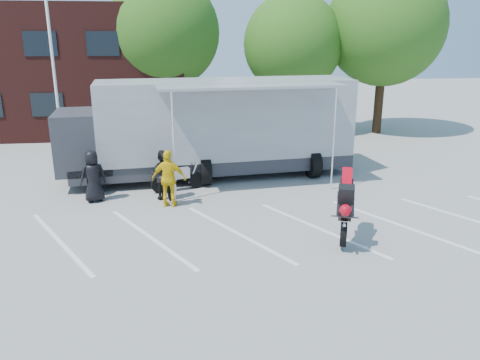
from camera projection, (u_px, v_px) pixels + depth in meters
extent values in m
plane|color=gray|center=(233.00, 248.00, 12.20)|extent=(100.00, 100.00, 0.00)
cube|color=white|center=(229.00, 233.00, 13.15)|extent=(18.09, 13.33, 0.01)
cube|color=#471B16|center=(27.00, 70.00, 27.06)|extent=(18.00, 8.00, 7.00)
cylinder|color=white|center=(54.00, 69.00, 19.74)|extent=(0.12, 0.12, 8.00)
cylinder|color=#382314|center=(167.00, 105.00, 26.67)|extent=(0.50, 0.50, 3.24)
sphere|color=#275014|center=(164.00, 32.00, 25.52)|extent=(6.12, 6.12, 6.12)
cylinder|color=#382314|center=(291.00, 108.00, 26.62)|extent=(0.50, 0.50, 2.88)
sphere|color=#275014|center=(293.00, 44.00, 25.60)|extent=(5.44, 5.44, 5.44)
cylinder|color=#382314|center=(379.00, 103.00, 26.67)|extent=(0.50, 0.50, 3.42)
sphere|color=#275014|center=(385.00, 26.00, 25.46)|extent=(6.46, 6.46, 6.46)
imported|color=black|center=(93.00, 176.00, 15.49)|extent=(1.01, 0.86, 1.75)
imported|color=black|center=(166.00, 176.00, 15.67)|extent=(0.72, 0.62, 1.66)
imported|color=black|center=(163.00, 175.00, 15.73)|extent=(0.98, 0.85, 1.71)
imported|color=yellow|center=(169.00, 179.00, 15.00)|extent=(1.17, 0.67, 1.87)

